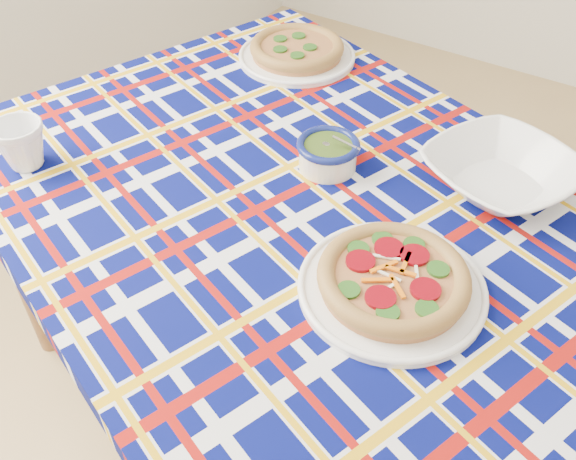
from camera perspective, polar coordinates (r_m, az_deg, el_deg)
The scene contains 7 objects.
dining_table at distance 1.11m, azimuth 4.35°, elevation -2.71°, with size 1.67×1.34×0.68m.
tablecloth at distance 1.09m, azimuth 4.41°, elevation -1.88°, with size 1.48×0.94×0.10m, color #040A4F, non-canonical shape.
main_focaccia_plate at distance 0.96m, azimuth 9.35°, elevation -4.24°, with size 0.29×0.29×0.06m, color #AA6B3C, non-canonical shape.
pesto_bowl at distance 1.17m, azimuth 3.58°, elevation 6.94°, with size 0.12×0.12×0.07m, color #253A0F, non-canonical shape.
serving_bowl at distance 1.19m, azimuth 18.42°, elevation 4.81°, with size 0.25×0.25×0.06m, color white.
second_focaccia_plate at distance 1.53m, azimuth 0.80°, elevation 15.79°, with size 0.28×0.28×0.05m, color #AA6B3C, non-canonical shape.
mug at distance 1.27m, azimuth -22.60°, elevation 6.98°, with size 0.09×0.09×0.09m, color white.
Camera 1 is at (-0.19, -0.70, 1.40)m, focal length 40.00 mm.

